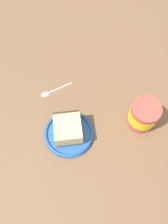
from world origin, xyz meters
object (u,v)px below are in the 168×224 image
(tea_mug, at_px, (143,115))
(teaspoon, at_px, (50,92))
(small_plate, at_px, (69,133))
(cake_slice, at_px, (68,129))

(tea_mug, bearing_deg, teaspoon, -166.52)
(small_plate, relative_size, cake_slice, 1.31)
(cake_slice, bearing_deg, small_plate, -49.89)
(small_plate, relative_size, tea_mug, 1.50)
(small_plate, distance_m, tea_mug, 0.24)
(small_plate, height_order, teaspoon, small_plate)
(cake_slice, bearing_deg, tea_mug, 44.05)
(small_plate, xyz_separation_m, cake_slice, (-0.00, 0.00, 0.03))
(tea_mug, bearing_deg, cake_slice, -135.95)
(small_plate, height_order, cake_slice, cake_slice)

